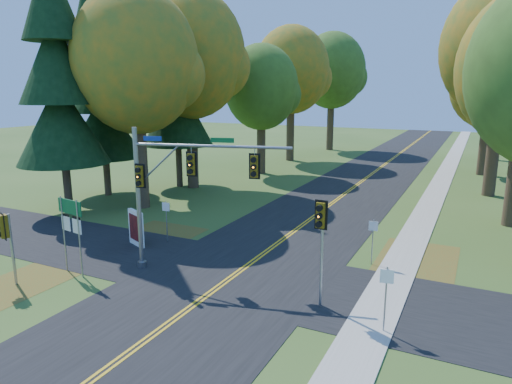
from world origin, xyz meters
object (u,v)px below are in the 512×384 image
at_px(traffic_mast, 174,181).
at_px(east_signal_pole, 321,227).
at_px(info_kiosk, 136,228).
at_px(route_sign_cluster, 71,221).

relative_size(traffic_mast, east_signal_pole, 1.65).
height_order(traffic_mast, east_signal_pole, traffic_mast).
bearing_deg(traffic_mast, east_signal_pole, -19.06).
relative_size(east_signal_pole, info_kiosk, 2.20).
height_order(route_sign_cluster, info_kiosk, route_sign_cluster).
distance_m(east_signal_pole, route_sign_cluster, 10.66).
height_order(east_signal_pole, route_sign_cluster, east_signal_pole).
bearing_deg(route_sign_cluster, traffic_mast, 40.03).
bearing_deg(info_kiosk, route_sign_cluster, -65.83).
bearing_deg(east_signal_pole, info_kiosk, 168.52).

